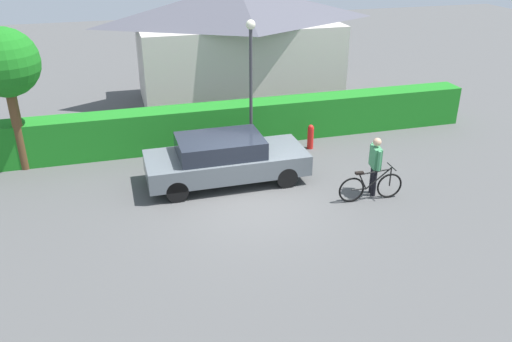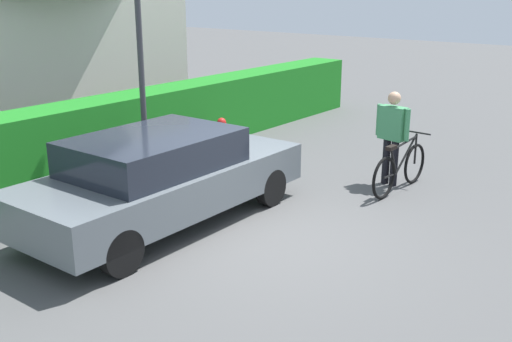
# 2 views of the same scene
# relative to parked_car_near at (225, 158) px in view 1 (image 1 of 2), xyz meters

# --- Properties ---
(ground_plane) EXTENTS (60.00, 60.00, 0.00)m
(ground_plane) POSITION_rel_parked_car_near_xyz_m (0.45, -1.38, -0.71)
(ground_plane) COLOR #4C4C4C
(hedge_row) EXTENTS (17.39, 0.90, 1.33)m
(hedge_row) POSITION_rel_parked_car_near_xyz_m (0.45, 2.81, -0.05)
(hedge_row) COLOR #1C761E
(hedge_row) RESTS_ON ground
(house_distant) EXTENTS (8.11, 4.24, 4.55)m
(house_distant) POSITION_rel_parked_car_near_xyz_m (2.20, 7.31, 1.61)
(house_distant) COLOR beige
(house_distant) RESTS_ON ground
(parked_car_near) EXTENTS (4.46, 1.82, 1.35)m
(parked_car_near) POSITION_rel_parked_car_near_xyz_m (0.00, 0.00, 0.00)
(parked_car_near) COLOR slate
(parked_car_near) RESTS_ON ground
(bicycle) EXTENTS (1.77, 0.50, 0.92)m
(bicycle) POSITION_rel_parked_car_near_xyz_m (3.45, -2.08, -0.32)
(bicycle) COLOR black
(bicycle) RESTS_ON ground
(person_rider) EXTENTS (0.28, 0.65, 1.62)m
(person_rider) POSITION_rel_parked_car_near_xyz_m (3.66, -1.80, 0.24)
(person_rider) COLOR black
(person_rider) RESTS_ON ground
(street_lamp) EXTENTS (0.28, 0.28, 4.16)m
(street_lamp) POSITION_rel_parked_car_near_xyz_m (1.21, 1.66, 1.98)
(street_lamp) COLOR #38383D
(street_lamp) RESTS_ON ground
(tree_kerbside) EXTENTS (1.91, 1.91, 4.15)m
(tree_kerbside) POSITION_rel_parked_car_near_xyz_m (-5.55, 2.45, 2.43)
(tree_kerbside) COLOR brown
(tree_kerbside) RESTS_ON ground
(fire_hydrant) EXTENTS (0.20, 0.20, 0.81)m
(fire_hydrant) POSITION_rel_parked_car_near_xyz_m (3.18, 1.61, -0.30)
(fire_hydrant) COLOR red
(fire_hydrant) RESTS_ON ground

